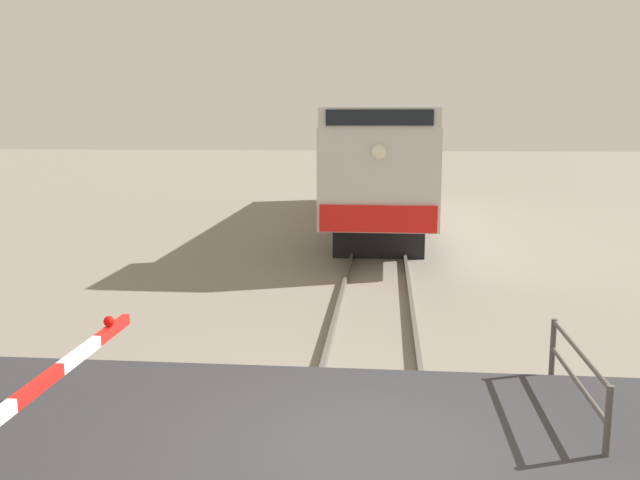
% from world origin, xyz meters
% --- Properties ---
extents(ground_plane, '(160.00, 160.00, 0.00)m').
position_xyz_m(ground_plane, '(0.00, 0.00, 0.00)').
color(ground_plane, gray).
extents(rail_track_left, '(0.08, 80.00, 0.15)m').
position_xyz_m(rail_track_left, '(-0.72, 0.00, 0.07)').
color(rail_track_left, '#59544C').
rests_on(rail_track_left, ground_plane).
extents(rail_track_right, '(0.08, 80.00, 0.15)m').
position_xyz_m(rail_track_right, '(0.72, 0.00, 0.07)').
color(rail_track_right, '#59544C').
rests_on(rail_track_right, ground_plane).
extents(road_surface, '(36.00, 4.82, 0.17)m').
position_xyz_m(road_surface, '(0.00, 0.00, 0.08)').
color(road_surface, '#2D2D30').
rests_on(road_surface, ground_plane).
extents(locomotive, '(2.92, 16.91, 3.98)m').
position_xyz_m(locomotive, '(0.00, 17.31, 2.12)').
color(locomotive, black).
rests_on(locomotive, ground_plane).
extents(guard_railing, '(0.08, 2.56, 0.95)m').
position_xyz_m(guard_railing, '(2.55, 1.27, 0.62)').
color(guard_railing, '#4C4742').
rests_on(guard_railing, ground_plane).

